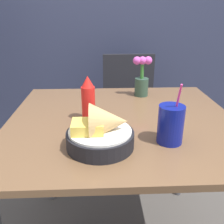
{
  "coord_description": "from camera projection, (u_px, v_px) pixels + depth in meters",
  "views": [
    {
      "loc": [
        -0.09,
        -0.98,
        1.18
      ],
      "look_at": [
        -0.05,
        -0.07,
        0.81
      ],
      "focal_mm": 40.0,
      "sensor_mm": 36.0,
      "label": 1
    }
  ],
  "objects": [
    {
      "name": "dining_table",
      "position": [
        122.0,
        141.0,
        1.11
      ],
      "size": [
        0.97,
        0.89,
        0.75
      ],
      "color": "brown",
      "rests_on": "ground_plane"
    },
    {
      "name": "chair_far_window",
      "position": [
        129.0,
        102.0,
        1.95
      ],
      "size": [
        0.4,
        0.4,
        0.87
      ],
      "color": "black",
      "rests_on": "ground_plane"
    },
    {
      "name": "food_basket",
      "position": [
        102.0,
        132.0,
        0.83
      ],
      "size": [
        0.23,
        0.23,
        0.16
      ],
      "color": "black",
      "rests_on": "dining_table"
    },
    {
      "name": "ketchup_bottle",
      "position": [
        88.0,
        99.0,
        1.03
      ],
      "size": [
        0.06,
        0.06,
        0.19
      ],
      "color": "red",
      "rests_on": "dining_table"
    },
    {
      "name": "drink_cup",
      "position": [
        171.0,
        125.0,
        0.86
      ],
      "size": [
        0.09,
        0.09,
        0.22
      ],
      "color": "navy",
      "rests_on": "dining_table"
    },
    {
      "name": "flower_vase",
      "position": [
        142.0,
        79.0,
        1.32
      ],
      "size": [
        0.1,
        0.07,
        0.21
      ],
      "color": "#2D4738",
      "rests_on": "dining_table"
    }
  ]
}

